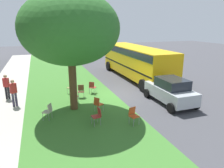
% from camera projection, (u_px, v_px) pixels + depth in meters
% --- Properties ---
extents(ground, '(80.00, 80.00, 0.00)m').
position_uv_depth(ground, '(118.00, 95.00, 14.87)').
color(ground, '#424247').
extents(grass_verge, '(48.00, 6.00, 0.01)m').
position_uv_depth(grass_verge, '(74.00, 100.00, 13.84)').
color(grass_verge, '#3D752D').
rests_on(grass_verge, ground).
extents(sidewalk_strip, '(48.00, 2.80, 0.01)m').
position_uv_depth(sidewalk_strip, '(0.00, 109.00, 12.41)').
color(sidewalk_strip, '#ADA89E').
rests_on(sidewalk_strip, ground).
extents(street_tree, '(5.40, 5.40, 6.63)m').
position_uv_depth(street_tree, '(70.00, 29.00, 11.19)').
color(street_tree, brown).
rests_on(street_tree, ground).
extents(chair_0, '(0.46, 0.47, 0.88)m').
position_uv_depth(chair_0, '(97.00, 115.00, 10.37)').
color(chair_0, '#B7332D').
rests_on(chair_0, ground).
extents(chair_1, '(0.49, 0.49, 0.88)m').
position_uv_depth(chair_1, '(74.00, 95.00, 13.34)').
color(chair_1, brown).
rests_on(chair_1, ground).
extents(chair_2, '(0.58, 0.57, 0.88)m').
position_uv_depth(chair_2, '(71.00, 87.00, 15.01)').
color(chair_2, olive).
rests_on(chair_2, ground).
extents(chair_3, '(0.57, 0.57, 0.88)m').
position_uv_depth(chair_3, '(98.00, 103.00, 11.87)').
color(chair_3, '#C64C1E').
rests_on(chair_3, ground).
extents(chair_4, '(0.50, 0.49, 0.88)m').
position_uv_depth(chair_4, '(81.00, 90.00, 14.23)').
color(chair_4, brown).
rests_on(chair_4, ground).
extents(chair_5, '(0.56, 0.57, 0.88)m').
position_uv_depth(chair_5, '(48.00, 110.00, 10.89)').
color(chair_5, '#ADA393').
rests_on(chair_5, ground).
extents(chair_6, '(0.59, 0.58, 0.88)m').
position_uv_depth(chair_6, '(92.00, 87.00, 15.07)').
color(chair_6, '#B7332D').
rests_on(chair_6, ground).
extents(chair_7, '(0.51, 0.50, 0.88)m').
position_uv_depth(chair_7, '(133.00, 114.00, 10.41)').
color(chair_7, '#C64C1E').
rests_on(chair_7, ground).
extents(parked_car, '(3.70, 1.92, 1.65)m').
position_uv_depth(parked_car, '(170.00, 91.00, 13.11)').
color(parked_car, '#ADB2B7').
rests_on(parked_car, ground).
extents(school_bus, '(10.40, 2.80, 2.88)m').
position_uv_depth(school_bus, '(135.00, 59.00, 19.13)').
color(school_bus, yellow).
rests_on(school_bus, ground).
extents(pedestrian_0, '(0.34, 0.41, 1.69)m').
position_uv_depth(pedestrian_0, '(6.00, 86.00, 13.83)').
color(pedestrian_0, black).
rests_on(pedestrian_0, ground).
extents(pedestrian_1, '(0.36, 0.41, 1.69)m').
position_uv_depth(pedestrian_1, '(14.00, 92.00, 12.60)').
color(pedestrian_1, '#3F3851').
rests_on(pedestrian_1, ground).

